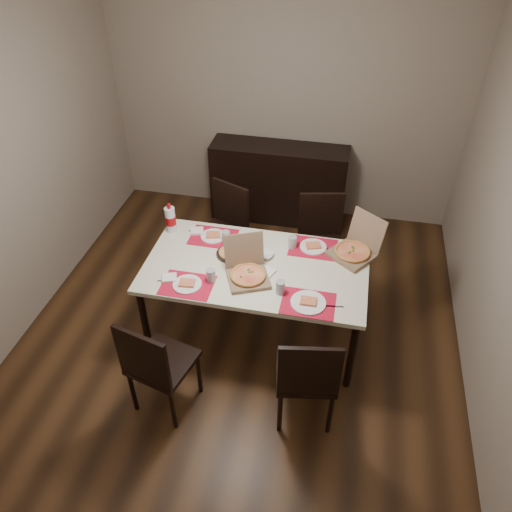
% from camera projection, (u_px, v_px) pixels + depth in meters
% --- Properties ---
extents(ground, '(3.80, 4.00, 0.02)m').
position_uv_depth(ground, '(244.00, 324.00, 4.57)').
color(ground, '#422814').
rests_on(ground, ground).
extents(room_walls, '(3.84, 4.02, 2.62)m').
position_uv_depth(room_walls, '(253.00, 125.00, 3.81)').
color(room_walls, gray).
rests_on(room_walls, ground).
extents(sideboard, '(1.50, 0.40, 0.90)m').
position_uv_depth(sideboard, '(278.00, 183.00, 5.64)').
color(sideboard, black).
rests_on(sideboard, ground).
extents(dining_table, '(1.80, 1.00, 0.75)m').
position_uv_depth(dining_table, '(256.00, 272.00, 4.08)').
color(dining_table, beige).
rests_on(dining_table, ground).
extents(chair_near_left, '(0.51, 0.51, 0.93)m').
position_uv_depth(chair_near_left, '(156.00, 364.00, 3.56)').
color(chair_near_left, black).
rests_on(chair_near_left, ground).
extents(chair_near_right, '(0.49, 0.49, 0.93)m').
position_uv_depth(chair_near_right, '(307.00, 375.00, 3.48)').
color(chair_near_right, black).
rests_on(chair_near_right, ground).
extents(chair_far_left, '(0.55, 0.55, 0.93)m').
position_uv_depth(chair_far_left, '(224.00, 226.00, 4.89)').
color(chair_far_left, black).
rests_on(chair_far_left, ground).
extents(chair_far_right, '(0.50, 0.50, 0.93)m').
position_uv_depth(chair_far_right, '(321.00, 238.00, 4.74)').
color(chair_far_right, black).
rests_on(chair_far_right, ground).
extents(setting_near_left, '(0.45, 0.30, 0.11)m').
position_uv_depth(setting_near_left, '(191.00, 281.00, 3.86)').
color(setting_near_left, red).
rests_on(setting_near_left, dining_table).
extents(setting_near_right, '(0.52, 0.30, 0.11)m').
position_uv_depth(setting_near_right, '(301.00, 299.00, 3.71)').
color(setting_near_right, red).
rests_on(setting_near_right, dining_table).
extents(setting_far_left, '(0.44, 0.30, 0.11)m').
position_uv_depth(setting_far_left, '(215.00, 236.00, 4.32)').
color(setting_far_left, red).
rests_on(setting_far_left, dining_table).
extents(setting_far_right, '(0.48, 0.30, 0.11)m').
position_uv_depth(setting_far_right, '(307.00, 246.00, 4.21)').
color(setting_far_right, red).
rests_on(setting_far_right, dining_table).
extents(napkin_loose, '(0.15, 0.15, 0.02)m').
position_uv_depth(napkin_loose, '(267.00, 272.00, 3.96)').
color(napkin_loose, white).
rests_on(napkin_loose, dining_table).
extents(pizza_box_center, '(0.43, 0.44, 0.31)m').
position_uv_depth(pizza_box_center, '(247.00, 272.00, 3.90)').
color(pizza_box_center, brown).
rests_on(pizza_box_center, dining_table).
extents(pizza_box_right, '(0.48, 0.49, 0.33)m').
position_uv_depth(pizza_box_right, '(355.00, 249.00, 4.12)').
color(pizza_box_right, brown).
rests_on(pizza_box_right, dining_table).
extents(faina_plate, '(0.25, 0.25, 0.03)m').
position_uv_depth(faina_plate, '(231.00, 253.00, 4.15)').
color(faina_plate, black).
rests_on(faina_plate, dining_table).
extents(dip_bowl, '(0.16, 0.16, 0.03)m').
position_uv_depth(dip_bowl, '(265.00, 255.00, 4.12)').
color(dip_bowl, white).
rests_on(dip_bowl, dining_table).
extents(soda_bottle, '(0.09, 0.09, 0.28)m').
position_uv_depth(soda_bottle, '(171.00, 219.00, 4.34)').
color(soda_bottle, silver).
rests_on(soda_bottle, dining_table).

